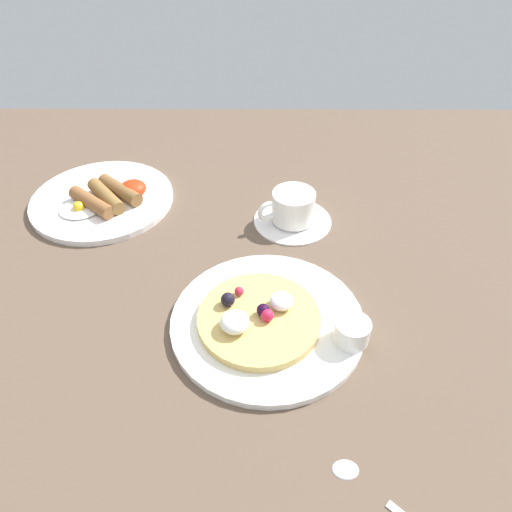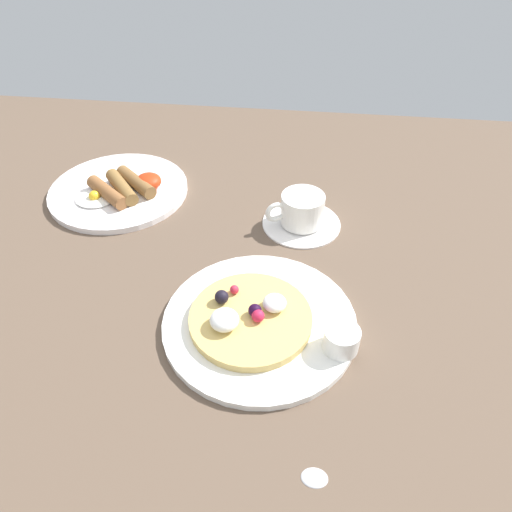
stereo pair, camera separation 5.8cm
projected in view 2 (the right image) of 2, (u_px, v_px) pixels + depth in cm
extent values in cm
cube|color=brown|center=(223.00, 291.00, 71.91)|extent=(186.04, 121.01, 3.00)
cylinder|color=white|center=(260.00, 322.00, 64.69)|extent=(26.13, 26.13, 1.06)
cylinder|color=#D6B463|center=(251.00, 319.00, 63.64)|extent=(16.39, 16.39, 1.23)
sphere|color=red|center=(234.00, 290.00, 65.98)|extent=(1.26, 1.26, 1.26)
sphere|color=black|center=(222.00, 297.00, 64.48)|extent=(1.90, 1.90, 1.90)
sphere|color=black|center=(224.00, 324.00, 61.28)|extent=(1.45, 1.45, 1.45)
sphere|color=black|center=(255.00, 310.00, 62.75)|extent=(1.77, 1.77, 1.77)
sphere|color=#C22642|center=(229.00, 323.00, 61.39)|extent=(1.46, 1.46, 1.46)
sphere|color=#C81F43|center=(258.00, 316.00, 62.09)|extent=(1.69, 1.69, 1.69)
ellipsoid|color=white|center=(275.00, 303.00, 63.65)|extent=(3.19, 3.19, 1.92)
ellipsoid|color=white|center=(224.00, 320.00, 61.20)|extent=(3.80, 3.80, 2.28)
cylinder|color=white|center=(341.00, 339.00, 59.80)|extent=(4.59, 4.59, 3.19)
cylinder|color=maroon|center=(342.00, 336.00, 59.38)|extent=(3.77, 3.77, 0.38)
cylinder|color=white|center=(119.00, 190.00, 88.54)|extent=(25.20, 25.20, 1.09)
cylinder|color=brown|center=(136.00, 182.00, 87.42)|extent=(9.09, 8.45, 2.44)
cylinder|color=brown|center=(122.00, 187.00, 86.16)|extent=(8.22, 9.27, 2.44)
cylinder|color=brown|center=(107.00, 192.00, 84.91)|extent=(9.25, 8.24, 2.44)
ellipsoid|color=white|center=(95.00, 199.00, 85.08)|extent=(6.98, 5.93, 0.60)
sphere|color=yellow|center=(94.00, 196.00, 84.75)|extent=(2.00, 2.00, 2.00)
ellipsoid|color=#B83212|center=(148.00, 181.00, 87.41)|extent=(4.76, 4.76, 2.62)
cylinder|color=white|center=(301.00, 223.00, 81.55)|extent=(13.27, 13.27, 0.60)
cylinder|color=white|center=(302.00, 209.00, 79.63)|extent=(7.20, 7.20, 5.20)
torus|color=white|center=(276.00, 212.00, 78.51)|extent=(3.73, 2.17, 3.71)
cylinder|color=olive|center=(303.00, 201.00, 78.53)|extent=(6.12, 6.12, 0.42)
ellipsoid|color=silver|center=(315.00, 477.00, 49.38)|extent=(2.86, 2.20, 0.60)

